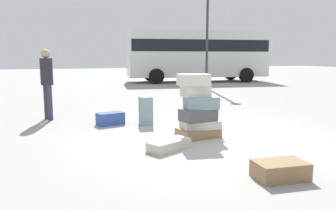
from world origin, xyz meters
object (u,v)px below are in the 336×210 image
(suitcase_brown_foreground_near, at_px, (280,170))
(person_bearded_onlooker, at_px, (47,78))
(suitcase_slate_behind_tower, at_px, (146,111))
(parked_bus, at_px, (197,53))
(lamp_post, at_px, (208,9))
(suitcase_cream_upright_blue, at_px, (169,145))
(suitcase_navy_white_trunk, at_px, (110,119))
(suitcase_tower, at_px, (198,110))

(suitcase_brown_foreground_near, relative_size, person_bearded_onlooker, 0.38)
(suitcase_slate_behind_tower, xyz_separation_m, parked_bus, (7.01, 11.60, 1.50))
(person_bearded_onlooker, height_order, parked_bus, parked_bus)
(suitcase_brown_foreground_near, xyz_separation_m, lamp_post, (4.95, 11.46, 3.78))
(suitcase_cream_upright_blue, bearing_deg, person_bearded_onlooker, 92.58)
(suitcase_navy_white_trunk, xyz_separation_m, lamp_post, (6.33, 7.21, 3.75))
(parked_bus, distance_m, lamp_post, 4.82)
(suitcase_tower, relative_size, parked_bus, 0.14)
(suitcase_tower, height_order, lamp_post, lamp_post)
(suitcase_cream_upright_blue, height_order, lamp_post, lamp_post)
(suitcase_tower, distance_m, parked_bus, 14.69)
(person_bearded_onlooker, xyz_separation_m, lamp_post, (7.66, 6.02, 2.83))
(parked_bus, bearing_deg, lamp_post, -100.10)
(suitcase_navy_white_trunk, bearing_deg, suitcase_brown_foreground_near, -84.41)
(lamp_post, bearing_deg, parked_bus, 70.34)
(suitcase_cream_upright_blue, xyz_separation_m, lamp_post, (5.81, 9.67, 3.81))
(suitcase_tower, relative_size, suitcase_cream_upright_blue, 1.59)
(suitcase_tower, bearing_deg, suitcase_brown_foreground_near, -89.91)
(suitcase_brown_foreground_near, bearing_deg, person_bearded_onlooker, 123.54)
(suitcase_slate_behind_tower, height_order, suitcase_brown_foreground_near, suitcase_slate_behind_tower)
(suitcase_brown_foreground_near, xyz_separation_m, parked_bus, (6.42, 15.56, 1.72))
(suitcase_cream_upright_blue, distance_m, parked_bus, 15.67)
(suitcase_slate_behind_tower, distance_m, parked_bus, 13.64)
(suitcase_navy_white_trunk, relative_size, person_bearded_onlooker, 0.35)
(suitcase_cream_upright_blue, height_order, parked_bus, parked_bus)
(suitcase_navy_white_trunk, height_order, lamp_post, lamp_post)
(person_bearded_onlooker, relative_size, parked_bus, 0.20)
(suitcase_cream_upright_blue, relative_size, person_bearded_onlooker, 0.45)
(suitcase_slate_behind_tower, bearing_deg, lamp_post, 63.03)
(suitcase_brown_foreground_near, height_order, parked_bus, parked_bus)
(lamp_post, bearing_deg, suitcase_tower, -118.72)
(suitcase_brown_foreground_near, xyz_separation_m, person_bearded_onlooker, (-2.71, 5.44, 0.94))
(parked_bus, relative_size, lamp_post, 1.51)
(suitcase_cream_upright_blue, bearing_deg, suitcase_tower, 11.75)
(suitcase_slate_behind_tower, relative_size, person_bearded_onlooker, 0.37)
(suitcase_tower, xyz_separation_m, lamp_post, (4.96, 9.04, 3.35))
(suitcase_slate_behind_tower, xyz_separation_m, lamp_post, (5.55, 7.49, 3.56))
(suitcase_slate_behind_tower, height_order, lamp_post, lamp_post)
(suitcase_slate_behind_tower, distance_m, suitcase_navy_white_trunk, 0.85)
(suitcase_slate_behind_tower, xyz_separation_m, person_bearded_onlooker, (-2.12, 1.47, 0.73))
(parked_bus, bearing_deg, suitcase_tower, -106.47)
(suitcase_tower, bearing_deg, suitcase_cream_upright_blue, -143.88)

